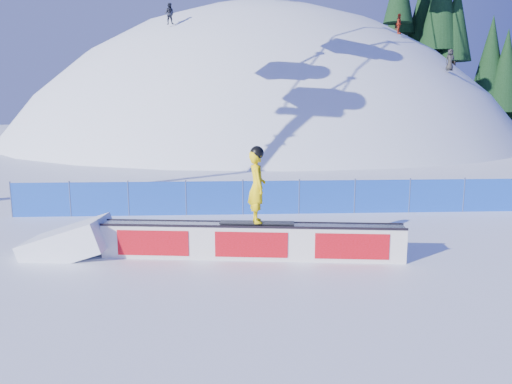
{
  "coord_description": "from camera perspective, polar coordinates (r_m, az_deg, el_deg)",
  "views": [
    {
      "loc": [
        -3.48,
        -12.8,
        3.91
      ],
      "look_at": [
        -2.7,
        1.46,
        1.35
      ],
      "focal_mm": 35.0,
      "sensor_mm": 36.0,
      "label": 1
    }
  ],
  "objects": [
    {
      "name": "ground",
      "position": [
        13.83,
        11.67,
        -6.48
      ],
      "size": [
        160.0,
        160.0,
        0.0
      ],
      "primitive_type": "plane",
      "color": "white",
      "rests_on": "ground"
    },
    {
      "name": "snow_hill",
      "position": [
        59.12,
        0.49,
        -11.58
      ],
      "size": [
        64.0,
        64.0,
        64.0
      ],
      "color": "white",
      "rests_on": "ground"
    },
    {
      "name": "treeline",
      "position": [
        59.85,
        24.62,
        14.63
      ],
      "size": [
        22.51,
        12.05,
        21.25
      ],
      "color": "#312013",
      "rests_on": "ground"
    },
    {
      "name": "safety_fence",
      "position": [
        17.95,
        8.12,
        -0.55
      ],
      "size": [
        22.05,
        0.05,
        1.3
      ],
      "color": "blue",
      "rests_on": "ground"
    },
    {
      "name": "rail_box",
      "position": [
        12.7,
        -0.47,
        -5.64
      ],
      "size": [
        7.66,
        1.41,
        0.92
      ],
      "rotation": [
        0.0,
        0.0,
        -0.12
      ],
      "color": "silver",
      "rests_on": "ground"
    },
    {
      "name": "snow_ramp",
      "position": [
        13.98,
        -20.55,
        -6.74
      ],
      "size": [
        2.39,
        1.65,
        1.4
      ],
      "primitive_type": null,
      "rotation": [
        0.0,
        -0.31,
        -0.12
      ],
      "color": "white",
      "rests_on": "ground"
    },
    {
      "name": "snowboarder",
      "position": [
        12.38,
        0.11,
        0.71
      ],
      "size": [
        1.9,
        0.71,
        1.95
      ],
      "rotation": [
        0.0,
        0.0,
        1.7
      ],
      "color": "black",
      "rests_on": "rail_box"
    },
    {
      "name": "distant_skiers",
      "position": [
        44.41,
        6.17,
        19.31
      ],
      "size": [
        22.97,
        8.84,
        8.38
      ],
      "color": "black",
      "rests_on": "ground"
    }
  ]
}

